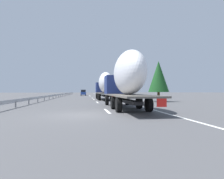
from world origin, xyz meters
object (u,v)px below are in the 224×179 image
(car_blue_sedan, at_px, (83,93))
(car_red_compact, at_px, (84,92))
(truck_trailing, at_px, (126,78))
(road_sign, at_px, (111,89))
(truck_lead, at_px, (105,85))

(car_blue_sedan, distance_m, car_red_compact, 37.52)
(truck_trailing, relative_size, road_sign, 4.25)
(car_blue_sedan, bearing_deg, truck_lead, -172.77)
(truck_lead, bearing_deg, car_blue_sedan, 7.23)
(car_red_compact, relative_size, road_sign, 1.45)
(truck_trailing, xyz_separation_m, road_sign, (30.21, -3.10, -0.52))
(car_red_compact, bearing_deg, car_blue_sedan, 179.91)
(truck_lead, relative_size, car_blue_sedan, 3.00)
(car_blue_sedan, xyz_separation_m, car_red_compact, (37.52, -0.06, 0.00))
(truck_lead, xyz_separation_m, car_red_compact, (67.27, 3.71, -1.60))
(truck_lead, distance_m, road_sign, 14.09)
(truck_lead, bearing_deg, road_sign, -12.72)
(truck_trailing, bearing_deg, car_red_compact, 2.54)
(truck_trailing, height_order, road_sign, truck_trailing)
(car_red_compact, bearing_deg, road_sign, -172.75)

